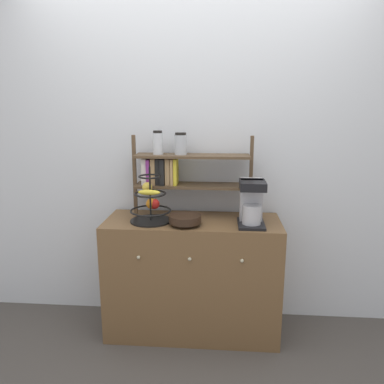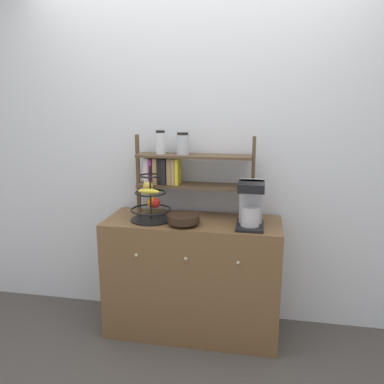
# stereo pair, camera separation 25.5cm
# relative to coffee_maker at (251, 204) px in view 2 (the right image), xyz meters

# --- Properties ---
(ground_plane) EXTENTS (12.00, 12.00, 0.00)m
(ground_plane) POSITION_rel_coffee_maker_xyz_m (-0.40, -0.18, -1.00)
(ground_plane) COLOR #47423D
(wall_back) EXTENTS (7.00, 0.05, 2.60)m
(wall_back) POSITION_rel_coffee_maker_xyz_m (-0.40, 0.33, 0.30)
(wall_back) COLOR silver
(wall_back) RESTS_ON ground_plane
(sideboard) EXTENTS (1.21, 0.49, 0.84)m
(sideboard) POSITION_rel_coffee_maker_xyz_m (-0.40, 0.05, -0.57)
(sideboard) COLOR brown
(sideboard) RESTS_ON ground_plane
(coffee_maker) EXTENTS (0.18, 0.25, 0.30)m
(coffee_maker) POSITION_rel_coffee_maker_xyz_m (0.00, 0.00, 0.00)
(coffee_maker) COLOR black
(coffee_maker) RESTS_ON sideboard
(fruit_stand) EXTENTS (0.28, 0.28, 0.38)m
(fruit_stand) POSITION_rel_coffee_maker_xyz_m (-0.68, 0.02, -0.03)
(fruit_stand) COLOR black
(fruit_stand) RESTS_ON sideboard
(wooden_bowl) EXTENTS (0.22, 0.22, 0.07)m
(wooden_bowl) POSITION_rel_coffee_maker_xyz_m (-0.44, -0.06, -0.11)
(wooden_bowl) COLOR black
(wooden_bowl) RESTS_ON sideboard
(shelf_hutch) EXTENTS (0.85, 0.20, 0.61)m
(shelf_hutch) POSITION_rel_coffee_maker_xyz_m (-0.52, 0.18, 0.20)
(shelf_hutch) COLOR brown
(shelf_hutch) RESTS_ON sideboard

